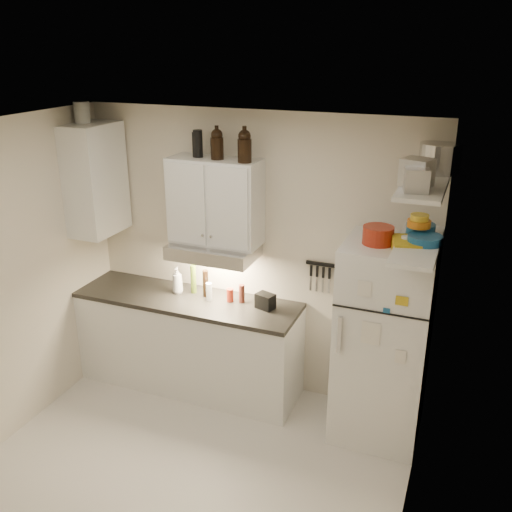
% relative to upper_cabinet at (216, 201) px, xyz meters
% --- Properties ---
extents(floor, '(3.20, 3.00, 0.02)m').
position_rel_upper_cabinet_xyz_m(floor, '(0.30, -1.33, -1.84)').
color(floor, silver).
rests_on(floor, ground).
extents(ceiling, '(3.20, 3.00, 0.02)m').
position_rel_upper_cabinet_xyz_m(ceiling, '(0.30, -1.33, 0.78)').
color(ceiling, white).
rests_on(ceiling, ground).
extents(back_wall, '(3.20, 0.02, 2.60)m').
position_rel_upper_cabinet_xyz_m(back_wall, '(0.30, 0.18, -0.53)').
color(back_wall, beige).
rests_on(back_wall, ground).
extents(right_wall, '(0.02, 3.00, 2.60)m').
position_rel_upper_cabinet_xyz_m(right_wall, '(1.91, -1.33, -0.53)').
color(right_wall, beige).
rests_on(right_wall, ground).
extents(base_cabinet, '(2.10, 0.60, 0.88)m').
position_rel_upper_cabinet_xyz_m(base_cabinet, '(-0.25, -0.14, -1.39)').
color(base_cabinet, white).
rests_on(base_cabinet, floor).
extents(countertop, '(2.10, 0.62, 0.04)m').
position_rel_upper_cabinet_xyz_m(countertop, '(-0.25, -0.14, -0.93)').
color(countertop, black).
rests_on(countertop, base_cabinet).
extents(upper_cabinet, '(0.80, 0.33, 0.75)m').
position_rel_upper_cabinet_xyz_m(upper_cabinet, '(0.00, 0.00, 0.00)').
color(upper_cabinet, white).
rests_on(upper_cabinet, back_wall).
extents(side_cabinet, '(0.33, 0.55, 1.00)m').
position_rel_upper_cabinet_xyz_m(side_cabinet, '(-1.14, -0.14, 0.12)').
color(side_cabinet, white).
rests_on(side_cabinet, left_wall).
extents(range_hood, '(0.76, 0.46, 0.12)m').
position_rel_upper_cabinet_xyz_m(range_hood, '(0.00, -0.06, -0.44)').
color(range_hood, silver).
rests_on(range_hood, back_wall).
extents(fridge, '(0.70, 0.68, 1.70)m').
position_rel_upper_cabinet_xyz_m(fridge, '(1.55, -0.18, -0.98)').
color(fridge, white).
rests_on(fridge, floor).
extents(shelf_hi, '(0.30, 0.95, 0.03)m').
position_rel_upper_cabinet_xyz_m(shelf_hi, '(1.75, -0.31, 0.38)').
color(shelf_hi, white).
rests_on(shelf_hi, right_wall).
extents(shelf_lo, '(0.30, 0.95, 0.03)m').
position_rel_upper_cabinet_xyz_m(shelf_lo, '(1.75, -0.31, -0.07)').
color(shelf_lo, white).
rests_on(shelf_lo, right_wall).
extents(knife_strip, '(0.42, 0.02, 0.03)m').
position_rel_upper_cabinet_xyz_m(knife_strip, '(1.00, 0.15, -0.51)').
color(knife_strip, black).
rests_on(knife_strip, back_wall).
extents(dutch_oven, '(0.29, 0.29, 0.14)m').
position_rel_upper_cabinet_xyz_m(dutch_oven, '(1.45, -0.22, -0.06)').
color(dutch_oven, maroon).
rests_on(dutch_oven, fridge).
extents(book_stack, '(0.28, 0.32, 0.09)m').
position_rel_upper_cabinet_xyz_m(book_stack, '(1.68, -0.31, -0.08)').
color(book_stack, gold).
rests_on(book_stack, fridge).
extents(spice_jar, '(0.08, 0.08, 0.11)m').
position_rel_upper_cabinet_xyz_m(spice_jar, '(1.66, -0.29, -0.07)').
color(spice_jar, silver).
rests_on(spice_jar, fridge).
extents(stock_pot, '(0.39, 0.39, 0.22)m').
position_rel_upper_cabinet_xyz_m(stock_pot, '(1.81, 0.06, 0.50)').
color(stock_pot, silver).
rests_on(stock_pot, shelf_hi).
extents(tin_a, '(0.23, 0.22, 0.19)m').
position_rel_upper_cabinet_xyz_m(tin_a, '(1.70, -0.44, 0.48)').
color(tin_a, '#AAAAAD').
rests_on(tin_a, shelf_hi).
extents(tin_b, '(0.18, 0.18, 0.15)m').
position_rel_upper_cabinet_xyz_m(tin_b, '(1.72, -0.59, 0.47)').
color(tin_b, '#AAAAAD').
rests_on(tin_b, shelf_hi).
extents(bowl_teal, '(0.21, 0.21, 0.09)m').
position_rel_upper_cabinet_xyz_m(bowl_teal, '(1.74, -0.12, -0.01)').
color(bowl_teal, '#185386').
rests_on(bowl_teal, shelf_lo).
extents(bowl_orange, '(0.17, 0.17, 0.05)m').
position_rel_upper_cabinet_xyz_m(bowl_orange, '(1.73, -0.20, 0.06)').
color(bowl_orange, orange).
rests_on(bowl_orange, bowl_teal).
extents(bowl_yellow, '(0.13, 0.13, 0.04)m').
position_rel_upper_cabinet_xyz_m(bowl_yellow, '(1.73, -0.20, 0.11)').
color(bowl_yellow, gold).
rests_on(bowl_yellow, bowl_orange).
extents(plates, '(0.33, 0.33, 0.06)m').
position_rel_upper_cabinet_xyz_m(plates, '(1.79, -0.30, -0.02)').
color(plates, '#185386').
rests_on(plates, shelf_lo).
extents(growler_a, '(0.12, 0.12, 0.26)m').
position_rel_upper_cabinet_xyz_m(growler_a, '(0.04, -0.02, 0.50)').
color(growler_a, black).
rests_on(growler_a, upper_cabinet).
extents(growler_b, '(0.14, 0.14, 0.27)m').
position_rel_upper_cabinet_xyz_m(growler_b, '(0.30, -0.06, 0.51)').
color(growler_b, black).
rests_on(growler_b, upper_cabinet).
extents(thermos_a, '(0.09, 0.09, 0.21)m').
position_rel_upper_cabinet_xyz_m(thermos_a, '(-0.16, -0.00, 0.48)').
color(thermos_a, black).
rests_on(thermos_a, upper_cabinet).
extents(thermos_b, '(0.10, 0.10, 0.23)m').
position_rel_upper_cabinet_xyz_m(thermos_b, '(-0.15, -0.01, 0.49)').
color(thermos_b, black).
rests_on(thermos_b, upper_cabinet).
extents(side_jar, '(0.16, 0.16, 0.18)m').
position_rel_upper_cabinet_xyz_m(side_jar, '(-1.21, -0.13, 0.72)').
color(side_jar, silver).
rests_on(side_jar, side_cabinet).
extents(soap_bottle, '(0.12, 0.12, 0.28)m').
position_rel_upper_cabinet_xyz_m(soap_bottle, '(-0.38, -0.06, -0.76)').
color(soap_bottle, white).
rests_on(soap_bottle, countertop).
extents(pepper_mill, '(0.07, 0.07, 0.17)m').
position_rel_upper_cabinet_xyz_m(pepper_mill, '(0.25, -0.03, -0.82)').
color(pepper_mill, '#5A251B').
rests_on(pepper_mill, countertop).
extents(oil_bottle, '(0.06, 0.06, 0.27)m').
position_rel_upper_cabinet_xyz_m(oil_bottle, '(-0.25, -0.01, -0.77)').
color(oil_bottle, '#4E6719').
rests_on(oil_bottle, countertop).
extents(vinegar_bottle, '(0.06, 0.06, 0.26)m').
position_rel_upper_cabinet_xyz_m(vinegar_bottle, '(-0.10, -0.04, -0.78)').
color(vinegar_bottle, black).
rests_on(vinegar_bottle, countertop).
extents(clear_bottle, '(0.06, 0.06, 0.16)m').
position_rel_upper_cabinet_xyz_m(clear_bottle, '(-0.04, -0.10, -0.82)').
color(clear_bottle, silver).
rests_on(clear_bottle, countertop).
extents(red_jar, '(0.08, 0.08, 0.12)m').
position_rel_upper_cabinet_xyz_m(red_jar, '(0.15, -0.06, -0.84)').
color(red_jar, maroon).
rests_on(red_jar, countertop).
extents(caddy, '(0.19, 0.16, 0.14)m').
position_rel_upper_cabinet_xyz_m(caddy, '(0.49, -0.07, -0.84)').
color(caddy, black).
rests_on(caddy, countertop).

